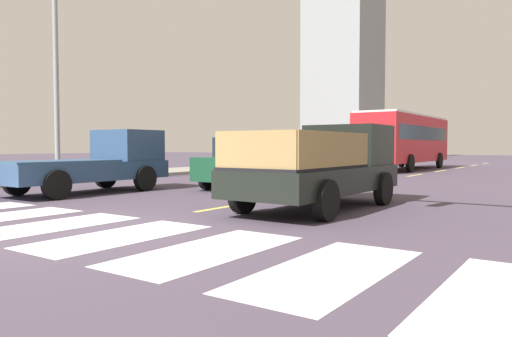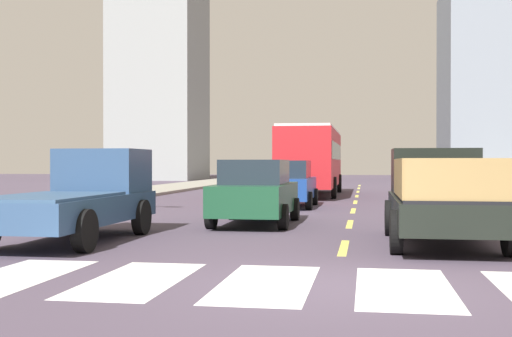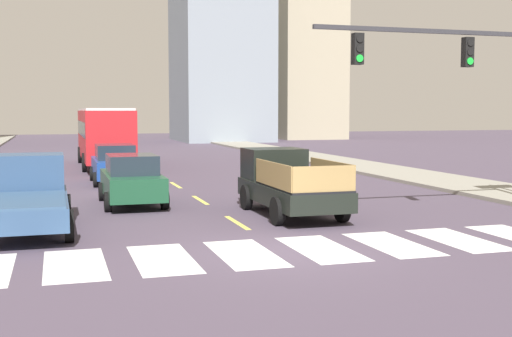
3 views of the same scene
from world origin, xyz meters
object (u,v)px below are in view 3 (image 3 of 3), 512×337
sedan_near_left (132,180)px  traffic_signal_gantry (500,76)px  pickup_stakebed (287,183)px  city_bus (104,133)px  pickup_dark (29,196)px  sedan_far (115,164)px

sedan_near_left → traffic_signal_gantry: traffic_signal_gantry is taller
pickup_stakebed → city_bus: bearing=104.5°
city_bus → sedan_near_left: bearing=-92.8°
pickup_dark → traffic_signal_gantry: 13.69m
pickup_dark → sedan_far: 11.39m
pickup_stakebed → traffic_signal_gantry: traffic_signal_gantry is taller
sedan_near_left → traffic_signal_gantry: bearing=-32.9°
pickup_dark → sedan_near_left: (3.15, 3.92, -0.06)m
city_bus → sedan_far: bearing=-93.1°
traffic_signal_gantry → pickup_stakebed: bearing=153.3°
city_bus → traffic_signal_gantry: size_ratio=1.24×
sedan_near_left → traffic_signal_gantry: size_ratio=0.51×
city_bus → sedan_far: 9.01m
city_bus → pickup_stakebed: bearing=-79.7°
pickup_stakebed → city_bus: city_bus is taller
pickup_stakebed → pickup_dark: bearing=-172.7°
sedan_far → sedan_near_left: size_ratio=1.00×
pickup_dark → traffic_signal_gantry: bearing=-7.7°
traffic_signal_gantry → city_bus: bearing=113.9°
city_bus → traffic_signal_gantry: bearing=-68.1°
pickup_stakebed → sedan_near_left: bearing=145.9°
sedan_far → pickup_dark: bearing=-106.1°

